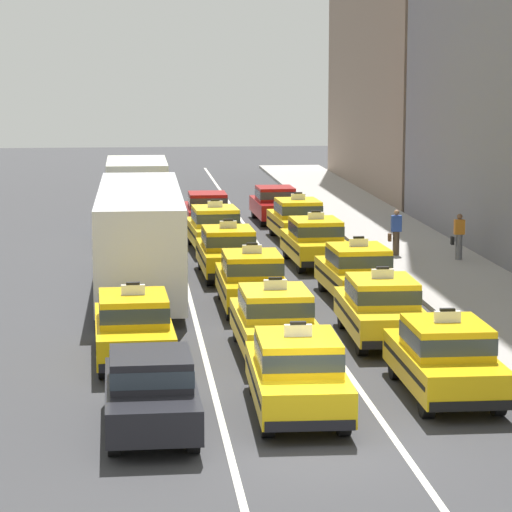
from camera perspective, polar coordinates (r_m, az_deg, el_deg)
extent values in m
plane|color=#353538|center=(23.43, 2.74, -8.86)|extent=(160.00, 160.00, 0.00)
cube|color=silver|center=(42.69, -3.37, -0.67)|extent=(0.14, 80.00, 0.01)
cube|color=silver|center=(42.94, 0.90, -0.60)|extent=(0.14, 80.00, 0.01)
cube|color=#9E9993|center=(39.17, 9.93, -1.57)|extent=(4.00, 90.00, 0.15)
cube|color=gray|center=(69.19, 7.33, 11.32)|extent=(6.00, 21.76, 20.06)
cylinder|color=black|center=(25.88, -6.53, -6.42)|extent=(0.25, 0.64, 0.64)
cylinder|color=black|center=(25.92, -3.32, -6.36)|extent=(0.25, 0.64, 0.64)
cylinder|color=black|center=(23.16, -6.50, -8.29)|extent=(0.25, 0.64, 0.64)
cylinder|color=black|center=(23.20, -2.90, -8.21)|extent=(0.25, 0.64, 0.64)
cube|color=black|center=(24.44, -4.83, -6.53)|extent=(1.82, 4.33, 0.66)
cube|color=black|center=(24.18, -4.84, -5.15)|extent=(1.59, 1.92, 0.60)
cube|color=#2D3842|center=(24.18, -4.84, -5.15)|extent=(1.61, 1.94, 0.33)
cylinder|color=black|center=(31.52, -7.05, -3.63)|extent=(0.26, 0.65, 0.64)
cylinder|color=black|center=(31.56, -4.37, -3.57)|extent=(0.26, 0.65, 0.64)
cylinder|color=black|center=(28.54, -6.99, -4.97)|extent=(0.26, 0.65, 0.64)
cylinder|color=black|center=(28.59, -4.02, -4.90)|extent=(0.26, 0.65, 0.64)
cube|color=yellow|center=(29.96, -5.62, -3.58)|extent=(1.94, 4.55, 0.70)
cube|color=black|center=(29.95, -5.62, -3.49)|extent=(1.95, 4.19, 0.10)
cube|color=yellow|center=(29.68, -5.63, -2.38)|extent=(1.66, 2.15, 0.64)
cube|color=#2D3842|center=(29.68, -5.63, -2.38)|extent=(1.68, 2.17, 0.35)
cube|color=white|center=(29.59, -5.64, -1.55)|extent=(0.56, 0.14, 0.24)
cube|color=black|center=(29.57, -5.65, -1.26)|extent=(0.32, 0.12, 0.06)
cube|color=black|center=(32.17, -5.75, -3.16)|extent=(1.71, 0.19, 0.20)
cube|color=black|center=(27.87, -5.45, -5.07)|extent=(1.71, 0.19, 0.20)
cylinder|color=black|center=(42.14, -6.67, -0.41)|extent=(0.24, 0.64, 0.64)
cylinder|color=black|center=(42.14, -3.95, -0.37)|extent=(0.24, 0.64, 0.64)
cylinder|color=black|center=(35.53, -6.90, -2.18)|extent=(0.24, 0.64, 0.64)
cylinder|color=black|center=(35.53, -3.67, -2.13)|extent=(0.24, 0.64, 0.64)
cube|color=silver|center=(38.58, -5.33, 0.92)|extent=(2.58, 11.22, 2.90)
cube|color=#2D3842|center=(38.55, -5.33, 1.29)|extent=(2.60, 10.77, 0.84)
cube|color=black|center=(43.95, -5.37, 3.49)|extent=(2.13, 0.10, 0.36)
cylinder|color=black|center=(51.20, -6.51, 1.27)|extent=(0.24, 0.64, 0.64)
cylinder|color=black|center=(51.21, -4.38, 1.30)|extent=(0.24, 0.64, 0.64)
cylinder|color=black|center=(47.34, -6.57, 0.64)|extent=(0.24, 0.64, 0.64)
cylinder|color=black|center=(47.35, -4.27, 0.67)|extent=(0.24, 0.64, 0.64)
cube|color=#194C8C|center=(52.04, -5.47, 2.58)|extent=(2.11, 2.21, 2.10)
cube|color=#2D3842|center=(53.07, -5.48, 3.03)|extent=(1.93, 0.06, 0.76)
cube|color=beige|center=(48.74, -5.46, 2.79)|extent=(2.31, 5.21, 2.70)
cylinder|color=black|center=(27.02, -0.04, -5.70)|extent=(0.26, 0.65, 0.64)
cylinder|color=black|center=(27.17, 3.08, -5.63)|extent=(0.26, 0.65, 0.64)
cylinder|color=black|center=(24.08, 0.52, -7.55)|extent=(0.26, 0.65, 0.64)
cylinder|color=black|center=(24.25, 4.03, -7.45)|extent=(0.26, 0.65, 0.64)
cube|color=yellow|center=(25.52, 1.89, -5.78)|extent=(1.91, 4.54, 0.70)
cube|color=black|center=(25.51, 1.89, -5.67)|extent=(1.92, 4.18, 0.10)
cube|color=yellow|center=(25.22, 1.93, -4.39)|extent=(1.65, 2.14, 0.64)
cube|color=#2D3842|center=(25.22, 1.93, -4.39)|extent=(1.67, 2.16, 0.35)
cube|color=white|center=(25.12, 1.94, -3.42)|extent=(0.56, 0.13, 0.24)
cube|color=black|center=(25.08, 1.94, -3.08)|extent=(0.32, 0.12, 0.06)
cube|color=black|center=(27.71, 1.38, -5.11)|extent=(1.71, 0.18, 0.20)
cube|color=black|center=(23.48, 2.48, -7.74)|extent=(1.71, 0.18, 0.20)
cylinder|color=black|center=(31.97, -0.80, -3.38)|extent=(0.24, 0.64, 0.64)
cylinder|color=black|center=(32.14, 1.82, -3.31)|extent=(0.24, 0.64, 0.64)
cylinder|color=black|center=(29.00, -0.24, -4.67)|extent=(0.24, 0.64, 0.64)
cylinder|color=black|center=(29.19, 2.66, -4.59)|extent=(0.24, 0.64, 0.64)
cube|color=yellow|center=(30.49, 0.85, -3.32)|extent=(1.83, 4.51, 0.70)
cube|color=black|center=(30.48, 0.85, -3.23)|extent=(1.85, 4.15, 0.10)
cube|color=yellow|center=(30.20, 0.88, -2.14)|extent=(1.61, 2.11, 0.64)
cube|color=#2D3842|center=(30.20, 0.88, -2.14)|extent=(1.63, 2.13, 0.35)
cube|color=white|center=(30.12, 0.89, -1.32)|extent=(0.56, 0.12, 0.24)
cube|color=black|center=(30.10, 0.89, -1.03)|extent=(0.32, 0.11, 0.06)
cube|color=black|center=(32.69, 0.37, -2.92)|extent=(1.71, 0.15, 0.20)
cube|color=black|center=(28.41, 1.39, -4.76)|extent=(1.71, 0.15, 0.20)
cylinder|color=black|center=(37.53, -1.55, -1.51)|extent=(0.24, 0.64, 0.64)
cylinder|color=black|center=(37.66, 0.69, -1.47)|extent=(0.24, 0.64, 0.64)
cylinder|color=black|center=(34.53, -1.18, -2.44)|extent=(0.24, 0.64, 0.64)
cylinder|color=black|center=(34.68, 1.25, -2.39)|extent=(0.24, 0.64, 0.64)
cube|color=yellow|center=(36.03, -0.20, -1.39)|extent=(1.81, 4.50, 0.70)
cube|color=black|center=(36.02, -0.20, -1.31)|extent=(1.83, 4.14, 0.10)
cube|color=yellow|center=(35.77, -0.18, -0.38)|extent=(1.60, 2.10, 0.64)
cube|color=#2D3842|center=(35.77, -0.18, -0.38)|extent=(1.62, 2.12, 0.35)
cube|color=white|center=(35.70, -0.18, 0.32)|extent=(0.56, 0.12, 0.24)
cube|color=black|center=(35.67, -0.18, 0.56)|extent=(0.32, 0.11, 0.06)
cube|color=black|center=(38.24, -0.52, -1.16)|extent=(1.71, 0.14, 0.20)
cube|color=black|center=(33.92, 0.15, -2.48)|extent=(1.71, 0.14, 0.20)
cylinder|color=black|center=(42.78, -2.48, -0.21)|extent=(0.25, 0.64, 0.64)
cylinder|color=black|center=(42.92, -0.52, -0.17)|extent=(0.25, 0.64, 0.64)
cylinder|color=black|center=(39.77, -2.14, -0.91)|extent=(0.25, 0.64, 0.64)
cylinder|color=black|center=(39.92, -0.02, -0.87)|extent=(0.25, 0.64, 0.64)
cube|color=yellow|center=(41.29, -1.30, -0.05)|extent=(1.89, 4.54, 0.70)
cube|color=black|center=(41.28, -1.30, 0.02)|extent=(1.90, 4.18, 0.10)
cube|color=yellow|center=(41.04, -1.28, 0.84)|extent=(1.64, 2.13, 0.64)
cube|color=#2D3842|center=(41.04, -1.28, 0.84)|extent=(1.66, 2.15, 0.35)
cube|color=white|center=(40.98, -1.28, 1.45)|extent=(0.56, 0.13, 0.24)
cube|color=black|center=(40.96, -1.28, 1.66)|extent=(0.32, 0.12, 0.06)
cube|color=black|center=(43.50, -1.58, 0.08)|extent=(1.71, 0.17, 0.20)
cube|color=black|center=(39.16, -0.98, -0.92)|extent=(1.71, 0.17, 0.20)
cylinder|color=black|center=(48.51, -2.97, 0.89)|extent=(0.27, 0.65, 0.64)
cylinder|color=black|center=(48.67, -1.24, 0.92)|extent=(0.27, 0.65, 0.64)
cylinder|color=black|center=(45.49, -2.60, 0.35)|extent=(0.27, 0.65, 0.64)
cylinder|color=black|center=(45.67, -0.75, 0.39)|extent=(0.27, 0.65, 0.64)
cube|color=yellow|center=(47.03, -1.90, 1.07)|extent=(2.01, 4.58, 0.70)
cube|color=black|center=(47.02, -1.90, 1.13)|extent=(2.01, 4.22, 0.10)
cube|color=yellow|center=(46.79, -1.88, 1.85)|extent=(1.70, 2.17, 0.64)
cube|color=#2D3842|center=(46.79, -1.88, 1.85)|extent=(1.72, 2.19, 0.35)
cube|color=white|center=(46.74, -1.88, 2.39)|extent=(0.57, 0.15, 0.24)
cube|color=black|center=(46.72, -1.88, 2.57)|extent=(0.32, 0.12, 0.06)
cube|color=black|center=(49.24, -2.19, 1.13)|extent=(1.71, 0.22, 0.20)
cube|color=black|center=(44.89, -1.57, 0.36)|extent=(1.71, 0.22, 0.20)
cylinder|color=black|center=(54.17, -3.09, 1.74)|extent=(0.24, 0.64, 0.64)
cylinder|color=black|center=(54.26, -1.57, 1.77)|extent=(0.24, 0.64, 0.64)
cylinder|color=black|center=(51.36, -2.94, 1.34)|extent=(0.24, 0.64, 0.64)
cylinder|color=black|center=(51.46, -1.33, 1.37)|extent=(0.24, 0.64, 0.64)
cube|color=maroon|center=(52.77, -2.24, 1.92)|extent=(1.76, 4.30, 0.66)
cube|color=maroon|center=(52.59, -2.23, 2.58)|extent=(1.56, 1.90, 0.60)
cube|color=#2D3842|center=(52.59, -2.23, 2.58)|extent=(1.58, 1.92, 0.33)
cylinder|color=black|center=(28.48, 6.40, -4.99)|extent=(0.24, 0.64, 0.64)
cylinder|color=black|center=(28.81, 9.29, -4.89)|extent=(0.24, 0.64, 0.64)
cylinder|color=black|center=(25.59, 7.80, -6.63)|extent=(0.24, 0.64, 0.64)
cylinder|color=black|center=(25.96, 11.00, -6.49)|extent=(0.24, 0.64, 0.64)
cube|color=yellow|center=(27.11, 8.61, -4.99)|extent=(1.83, 4.51, 0.70)
cube|color=black|center=(27.10, 8.61, -4.89)|extent=(1.85, 4.15, 0.10)
cube|color=yellow|center=(26.81, 8.72, -3.68)|extent=(1.62, 2.11, 0.64)
cube|color=#2D3842|center=(26.81, 8.72, -3.68)|extent=(1.64, 2.13, 0.35)
cube|color=white|center=(26.72, 8.74, -2.76)|extent=(0.56, 0.12, 0.24)
cube|color=black|center=(26.69, 8.75, -2.44)|extent=(0.32, 0.11, 0.06)
cube|color=black|center=(29.25, 7.56, -4.43)|extent=(1.71, 0.15, 0.20)
cube|color=black|center=(25.11, 9.81, -6.75)|extent=(1.71, 0.15, 0.20)
cylinder|color=black|center=(33.58, 4.02, -2.79)|extent=(0.25, 0.65, 0.64)
cylinder|color=black|center=(33.83, 6.49, -2.74)|extent=(0.25, 0.65, 0.64)
cylinder|color=black|center=(30.63, 4.86, -3.96)|extent=(0.25, 0.65, 0.64)
cylinder|color=black|center=(30.90, 7.57, -3.89)|extent=(0.25, 0.65, 0.64)
cube|color=yellow|center=(32.15, 5.73, -2.71)|extent=(1.90, 4.54, 0.70)
cube|color=black|center=(32.14, 5.73, -2.63)|extent=(1.92, 4.18, 0.10)
cube|color=yellow|center=(31.87, 5.79, -1.59)|extent=(1.65, 2.14, 0.64)
cube|color=#2D3842|center=(31.87, 5.79, -1.59)|extent=(1.67, 2.16, 0.35)
cube|color=white|center=(31.80, 5.81, -0.81)|extent=(0.56, 0.13, 0.24)
cube|color=black|center=(31.77, 5.81, -0.54)|extent=(0.32, 0.12, 0.06)
cube|color=black|center=(34.33, 5.07, -2.37)|extent=(1.71, 0.18, 0.20)
cube|color=black|center=(30.08, 6.46, -4.03)|extent=(1.71, 0.18, 0.20)
cylinder|color=black|center=(38.84, 3.10, -1.16)|extent=(0.26, 0.65, 0.64)
cylinder|color=black|center=(39.14, 5.23, -1.11)|extent=(0.26, 0.65, 0.64)
cylinder|color=black|center=(35.89, 4.00, -2.02)|extent=(0.26, 0.65, 0.64)
cylinder|color=black|center=(36.21, 6.29, -1.96)|extent=(0.26, 0.65, 0.64)
cube|color=yellow|center=(37.45, 4.65, -1.02)|extent=(1.93, 4.55, 0.70)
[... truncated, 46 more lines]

